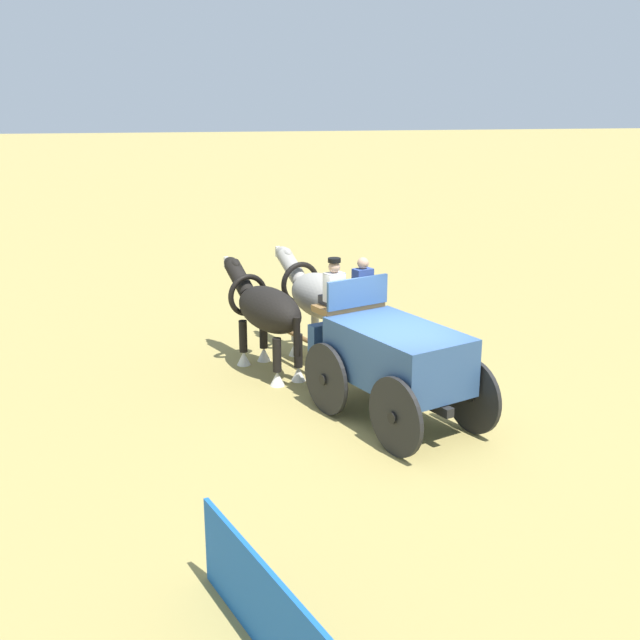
% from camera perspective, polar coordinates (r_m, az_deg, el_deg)
% --- Properties ---
extents(ground_plane, '(220.00, 220.00, 0.00)m').
position_cam_1_polar(ground_plane, '(14.27, 5.58, -7.45)').
color(ground_plane, '#9E8C4C').
extents(show_wagon, '(5.54, 2.98, 2.79)m').
position_cam_1_polar(show_wagon, '(13.94, 5.30, -2.56)').
color(show_wagon, '#2D4C7A').
rests_on(show_wagon, ground).
extents(draft_horse_near, '(3.05, 1.69, 2.21)m').
position_cam_1_polar(draft_horse_near, '(16.35, -3.99, 0.72)').
color(draft_horse_near, black).
rests_on(draft_horse_near, ground).
extents(draft_horse_off, '(2.92, 1.66, 2.33)m').
position_cam_1_polar(draft_horse_off, '(16.95, -0.13, 1.66)').
color(draft_horse_off, '#9E998E').
rests_on(draft_horse_off, ground).
extents(sponsor_banner, '(3.04, 1.13, 1.10)m').
position_cam_1_polar(sponsor_banner, '(8.64, -3.96, -20.57)').
color(sponsor_banner, '#1959B2').
rests_on(sponsor_banner, ground).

